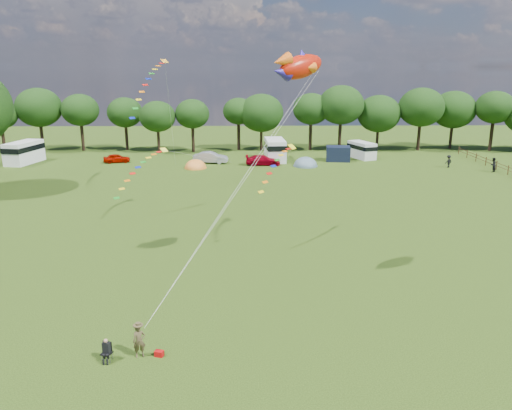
{
  "coord_description": "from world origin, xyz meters",
  "views": [
    {
      "loc": [
        -0.59,
        -24.47,
        13.02
      ],
      "look_at": [
        0.0,
        8.0,
        4.0
      ],
      "focal_mm": 35.0,
      "sensor_mm": 36.0,
      "label": 1
    }
  ],
  "objects_px": {
    "campervan_a": "(24,152)",
    "walker_b": "(449,161)",
    "car_b": "(211,157)",
    "tent_greyblue": "(305,166)",
    "kite_flyer": "(139,341)",
    "car_a": "(117,158)",
    "campervan_d": "(362,150)",
    "tent_orange": "(196,168)",
    "car_c": "(263,160)",
    "campervan_c": "(275,149)",
    "fish_kite": "(297,67)",
    "camp_chair": "(107,347)",
    "walker_a": "(493,165)"
  },
  "relations": [
    {
      "from": "car_b",
      "to": "campervan_c",
      "type": "bearing_deg",
      "value": -70.35
    },
    {
      "from": "campervan_c",
      "to": "campervan_d",
      "type": "bearing_deg",
      "value": -86.81
    },
    {
      "from": "car_a",
      "to": "tent_greyblue",
      "type": "bearing_deg",
      "value": -110.01
    },
    {
      "from": "walker_b",
      "to": "tent_greyblue",
      "type": "bearing_deg",
      "value": -31.38
    },
    {
      "from": "car_b",
      "to": "campervan_c",
      "type": "relative_size",
      "value": 0.71
    },
    {
      "from": "walker_b",
      "to": "campervan_d",
      "type": "bearing_deg",
      "value": -63.25
    },
    {
      "from": "car_b",
      "to": "walker_a",
      "type": "xyz_separation_m",
      "value": [
        36.54,
        -6.84,
        0.14
      ]
    },
    {
      "from": "campervan_a",
      "to": "camp_chair",
      "type": "distance_m",
      "value": 54.92
    },
    {
      "from": "car_b",
      "to": "tent_orange",
      "type": "bearing_deg",
      "value": 161.2
    },
    {
      "from": "tent_orange",
      "to": "walker_a",
      "type": "height_order",
      "value": "walker_a"
    },
    {
      "from": "kite_flyer",
      "to": "campervan_a",
      "type": "bearing_deg",
      "value": 98.96
    },
    {
      "from": "car_c",
      "to": "campervan_d",
      "type": "distance_m",
      "value": 15.58
    },
    {
      "from": "camp_chair",
      "to": "fish_kite",
      "type": "xyz_separation_m",
      "value": [
        9.34,
        9.12,
        12.35
      ]
    },
    {
      "from": "fish_kite",
      "to": "walker_a",
      "type": "xyz_separation_m",
      "value": [
        28.55,
        32.73,
        -12.09
      ]
    },
    {
      "from": "car_c",
      "to": "tent_orange",
      "type": "distance_m",
      "value": 9.28
    },
    {
      "from": "car_c",
      "to": "fish_kite",
      "type": "xyz_separation_m",
      "value": [
        0.71,
        -37.91,
        12.34
      ]
    },
    {
      "from": "camp_chair",
      "to": "tent_greyblue",
      "type": "bearing_deg",
      "value": 90.92
    },
    {
      "from": "car_c",
      "to": "campervan_d",
      "type": "relative_size",
      "value": 0.86
    },
    {
      "from": "camp_chair",
      "to": "walker_a",
      "type": "xyz_separation_m",
      "value": [
        37.89,
        41.85,
        0.26
      ]
    },
    {
      "from": "campervan_c",
      "to": "fish_kite",
      "type": "xyz_separation_m",
      "value": [
        -1.14,
        -41.61,
        11.4
      ]
    },
    {
      "from": "car_b",
      "to": "campervan_a",
      "type": "relative_size",
      "value": 0.68
    },
    {
      "from": "fish_kite",
      "to": "car_c",
      "type": "bearing_deg",
      "value": 55.48
    },
    {
      "from": "tent_orange",
      "to": "fish_kite",
      "type": "relative_size",
      "value": 0.91
    },
    {
      "from": "campervan_a",
      "to": "walker_b",
      "type": "height_order",
      "value": "campervan_a"
    },
    {
      "from": "car_c",
      "to": "fish_kite",
      "type": "distance_m",
      "value": 39.88
    },
    {
      "from": "car_b",
      "to": "tent_orange",
      "type": "height_order",
      "value": "car_b"
    },
    {
      "from": "car_b",
      "to": "tent_greyblue",
      "type": "distance_m",
      "value": 13.29
    },
    {
      "from": "campervan_a",
      "to": "campervan_c",
      "type": "height_order",
      "value": "campervan_c"
    },
    {
      "from": "car_b",
      "to": "walker_b",
      "type": "distance_m",
      "value": 32.27
    },
    {
      "from": "car_b",
      "to": "tent_greyblue",
      "type": "xyz_separation_m",
      "value": [
        13.04,
        -2.48,
        -0.77
      ]
    },
    {
      "from": "tent_orange",
      "to": "kite_flyer",
      "type": "relative_size",
      "value": 2.05
    },
    {
      "from": "camp_chair",
      "to": "walker_a",
      "type": "distance_m",
      "value": 56.45
    },
    {
      "from": "campervan_c",
      "to": "kite_flyer",
      "type": "relative_size",
      "value": 3.97
    },
    {
      "from": "tent_greyblue",
      "to": "fish_kite",
      "type": "relative_size",
      "value": 1.01
    },
    {
      "from": "car_a",
      "to": "tent_greyblue",
      "type": "xyz_separation_m",
      "value": [
        26.24,
        -3.08,
        -0.6
      ]
    },
    {
      "from": "car_b",
      "to": "campervan_a",
      "type": "distance_m",
      "value": 25.96
    },
    {
      "from": "campervan_c",
      "to": "fish_kite",
      "type": "relative_size",
      "value": 1.76
    },
    {
      "from": "car_a",
      "to": "campervan_d",
      "type": "distance_m",
      "value": 35.32
    },
    {
      "from": "car_b",
      "to": "walker_a",
      "type": "relative_size",
      "value": 2.39
    },
    {
      "from": "campervan_c",
      "to": "tent_orange",
      "type": "relative_size",
      "value": 1.94
    },
    {
      "from": "tent_greyblue",
      "to": "car_b",
      "type": "bearing_deg",
      "value": 169.22
    },
    {
      "from": "walker_b",
      "to": "car_c",
      "type": "bearing_deg",
      "value": -32.43
    },
    {
      "from": "walker_b",
      "to": "camp_chair",
      "type": "bearing_deg",
      "value": 25.74
    },
    {
      "from": "tent_greyblue",
      "to": "kite_flyer",
      "type": "height_order",
      "value": "kite_flyer"
    },
    {
      "from": "walker_a",
      "to": "walker_b",
      "type": "relative_size",
      "value": 1.12
    },
    {
      "from": "walker_a",
      "to": "car_a",
      "type": "bearing_deg",
      "value": -44.27
    },
    {
      "from": "car_a",
      "to": "campervan_d",
      "type": "height_order",
      "value": "campervan_d"
    },
    {
      "from": "tent_orange",
      "to": "tent_greyblue",
      "type": "distance_m",
      "value": 14.83
    },
    {
      "from": "car_a",
      "to": "tent_greyblue",
      "type": "height_order",
      "value": "tent_greyblue"
    },
    {
      "from": "fish_kite",
      "to": "walker_a",
      "type": "distance_m",
      "value": 45.08
    }
  ]
}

